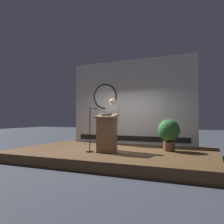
# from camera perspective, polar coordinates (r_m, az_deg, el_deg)

# --- Properties ---
(ground_plane) EXTENTS (40.00, 40.00, 0.00)m
(ground_plane) POSITION_cam_1_polar(r_m,az_deg,el_deg) (7.53, 0.24, -11.73)
(ground_plane) COLOR #383D47
(stage_platform) EXTENTS (6.40, 4.00, 0.30)m
(stage_platform) POSITION_cam_1_polar(r_m,az_deg,el_deg) (7.50, 0.24, -10.60)
(stage_platform) COLOR brown
(stage_platform) RESTS_ON ground
(banner_display) EXTENTS (5.09, 0.12, 3.38)m
(banner_display) POSITION_cam_1_polar(r_m,az_deg,el_deg) (9.17, 4.63, 2.54)
(banner_display) COLOR silver
(banner_display) RESTS_ON stage_platform
(podium) EXTENTS (0.64, 0.50, 1.18)m
(podium) POSITION_cam_1_polar(r_m,az_deg,el_deg) (6.88, -1.32, -5.34)
(podium) COLOR olive
(podium) RESTS_ON stage_platform
(speaker_person) EXTENTS (0.40, 0.26, 1.66)m
(speaker_person) POSITION_cam_1_polar(r_m,az_deg,el_deg) (7.31, 0.11, -2.98)
(speaker_person) COLOR black
(speaker_person) RESTS_ON stage_platform
(microphone_stand) EXTENTS (0.24, 0.55, 1.38)m
(microphone_stand) POSITION_cam_1_polar(r_m,az_deg,el_deg) (7.02, -5.37, -6.03)
(microphone_stand) COLOR black
(microphone_stand) RESTS_ON stage_platform
(potted_plant) EXTENTS (0.69, 0.69, 0.99)m
(potted_plant) POSITION_cam_1_polar(r_m,az_deg,el_deg) (7.36, 14.11, -4.89)
(potted_plant) COLOR brown
(potted_plant) RESTS_ON stage_platform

